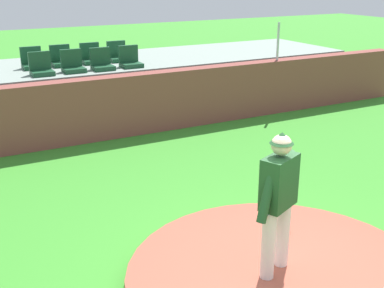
{
  "coord_description": "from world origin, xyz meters",
  "views": [
    {
      "loc": [
        -3.28,
        -3.89,
        3.52
      ],
      "look_at": [
        0.0,
        2.22,
        1.11
      ],
      "focal_mm": 46.52,
      "sensor_mm": 36.0,
      "label": 1
    }
  ],
  "objects_px": {
    "fielding_glove": "(278,228)",
    "stadium_chair_2": "(102,63)",
    "stadium_chair_4": "(32,62)",
    "stadium_chair_7": "(118,55)",
    "stadium_chair_0": "(41,68)",
    "pitcher": "(279,194)",
    "stadium_chair_5": "(61,59)",
    "stadium_chair_1": "(73,65)",
    "stadium_chair_3": "(130,60)",
    "stadium_chair_6": "(91,57)"
  },
  "relations": [
    {
      "from": "stadium_chair_3",
      "to": "stadium_chair_4",
      "type": "bearing_deg",
      "value": -22.99
    },
    {
      "from": "pitcher",
      "to": "stadium_chair_0",
      "type": "bearing_deg",
      "value": 74.2
    },
    {
      "from": "stadium_chair_7",
      "to": "stadium_chair_5",
      "type": "bearing_deg",
      "value": 0.41
    },
    {
      "from": "stadium_chair_0",
      "to": "stadium_chair_3",
      "type": "relative_size",
      "value": 1.0
    },
    {
      "from": "stadium_chair_5",
      "to": "stadium_chair_6",
      "type": "xyz_separation_m",
      "value": [
        0.75,
        0.01,
        0.0
      ]
    },
    {
      "from": "fielding_glove",
      "to": "stadium_chair_1",
      "type": "distance_m",
      "value": 6.75
    },
    {
      "from": "pitcher",
      "to": "stadium_chair_1",
      "type": "relative_size",
      "value": 3.4
    },
    {
      "from": "pitcher",
      "to": "stadium_chair_0",
      "type": "xyz_separation_m",
      "value": [
        -0.98,
        7.26,
        0.31
      ]
    },
    {
      "from": "stadium_chair_5",
      "to": "stadium_chair_7",
      "type": "xyz_separation_m",
      "value": [
        1.45,
        0.01,
        0.0
      ]
    },
    {
      "from": "fielding_glove",
      "to": "stadium_chair_0",
      "type": "height_order",
      "value": "stadium_chair_0"
    },
    {
      "from": "stadium_chair_4",
      "to": "stadium_chair_7",
      "type": "height_order",
      "value": "same"
    },
    {
      "from": "stadium_chair_3",
      "to": "stadium_chair_0",
      "type": "bearing_deg",
      "value": -0.17
    },
    {
      "from": "stadium_chair_5",
      "to": "stadium_chair_7",
      "type": "distance_m",
      "value": 1.45
    },
    {
      "from": "fielding_glove",
      "to": "stadium_chair_5",
      "type": "relative_size",
      "value": 0.6
    },
    {
      "from": "stadium_chair_0",
      "to": "stadium_chair_5",
      "type": "bearing_deg",
      "value": -127.16
    },
    {
      "from": "stadium_chair_0",
      "to": "stadium_chair_2",
      "type": "relative_size",
      "value": 1.0
    },
    {
      "from": "stadium_chair_1",
      "to": "stadium_chair_4",
      "type": "relative_size",
      "value": 1.0
    },
    {
      "from": "stadium_chair_2",
      "to": "stadium_chair_3",
      "type": "height_order",
      "value": "same"
    },
    {
      "from": "fielding_glove",
      "to": "stadium_chair_5",
      "type": "distance_m",
      "value": 7.6
    },
    {
      "from": "pitcher",
      "to": "stadium_chair_3",
      "type": "relative_size",
      "value": 3.4
    },
    {
      "from": "stadium_chair_3",
      "to": "stadium_chair_1",
      "type": "bearing_deg",
      "value": -1.18
    },
    {
      "from": "stadium_chair_1",
      "to": "stadium_chair_2",
      "type": "relative_size",
      "value": 1.0
    },
    {
      "from": "stadium_chair_4",
      "to": "stadium_chair_5",
      "type": "height_order",
      "value": "same"
    },
    {
      "from": "stadium_chair_2",
      "to": "stadium_chair_4",
      "type": "relative_size",
      "value": 1.0
    },
    {
      "from": "stadium_chair_0",
      "to": "stadium_chair_6",
      "type": "relative_size",
      "value": 1.0
    },
    {
      "from": "stadium_chair_5",
      "to": "stadium_chair_4",
      "type": "bearing_deg",
      "value": -0.02
    },
    {
      "from": "pitcher",
      "to": "fielding_glove",
      "type": "bearing_deg",
      "value": 25.76
    },
    {
      "from": "stadium_chair_0",
      "to": "stadium_chair_6",
      "type": "bearing_deg",
      "value": -147.68
    },
    {
      "from": "stadium_chair_3",
      "to": "stadium_chair_6",
      "type": "distance_m",
      "value": 1.13
    },
    {
      "from": "stadium_chair_6",
      "to": "pitcher",
      "type": "bearing_deg",
      "value": 86.94
    },
    {
      "from": "stadium_chair_2",
      "to": "stadium_chair_7",
      "type": "xyz_separation_m",
      "value": [
        0.74,
        0.93,
        0.0
      ]
    },
    {
      "from": "fielding_glove",
      "to": "stadium_chair_2",
      "type": "relative_size",
      "value": 0.6
    },
    {
      "from": "fielding_glove",
      "to": "stadium_chair_1",
      "type": "bearing_deg",
      "value": -30.61
    },
    {
      "from": "stadium_chair_1",
      "to": "stadium_chair_2",
      "type": "height_order",
      "value": "same"
    },
    {
      "from": "stadium_chair_2",
      "to": "stadium_chair_5",
      "type": "relative_size",
      "value": 1.0
    },
    {
      "from": "stadium_chair_3",
      "to": "pitcher",
      "type": "bearing_deg",
      "value": 81.25
    },
    {
      "from": "stadium_chair_1",
      "to": "stadium_chair_4",
      "type": "height_order",
      "value": "same"
    },
    {
      "from": "pitcher",
      "to": "stadium_chair_4",
      "type": "relative_size",
      "value": 3.4
    },
    {
      "from": "stadium_chair_3",
      "to": "stadium_chair_7",
      "type": "relative_size",
      "value": 1.0
    },
    {
      "from": "stadium_chair_4",
      "to": "stadium_chair_6",
      "type": "xyz_separation_m",
      "value": [
        1.43,
        0.01,
        0.0
      ]
    },
    {
      "from": "pitcher",
      "to": "fielding_glove",
      "type": "height_order",
      "value": "pitcher"
    },
    {
      "from": "fielding_glove",
      "to": "stadium_chair_3",
      "type": "distance_m",
      "value": 6.68
    },
    {
      "from": "pitcher",
      "to": "stadium_chair_1",
      "type": "distance_m",
      "value": 7.29
    },
    {
      "from": "pitcher",
      "to": "stadium_chair_4",
      "type": "xyz_separation_m",
      "value": [
        -1.0,
        8.15,
        0.31
      ]
    },
    {
      "from": "stadium_chair_0",
      "to": "stadium_chair_3",
      "type": "bearing_deg",
      "value": 179.83
    },
    {
      "from": "fielding_glove",
      "to": "stadium_chair_4",
      "type": "height_order",
      "value": "stadium_chair_4"
    },
    {
      "from": "stadium_chair_2",
      "to": "stadium_chair_3",
      "type": "xyz_separation_m",
      "value": [
        0.71,
        0.02,
        0.0
      ]
    },
    {
      "from": "stadium_chair_2",
      "to": "stadium_chair_5",
      "type": "xyz_separation_m",
      "value": [
        -0.71,
        0.92,
        0.0
      ]
    },
    {
      "from": "stadium_chair_5",
      "to": "stadium_chair_1",
      "type": "bearing_deg",
      "value": 92.73
    },
    {
      "from": "stadium_chair_2",
      "to": "stadium_chair_5",
      "type": "height_order",
      "value": "same"
    }
  ]
}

